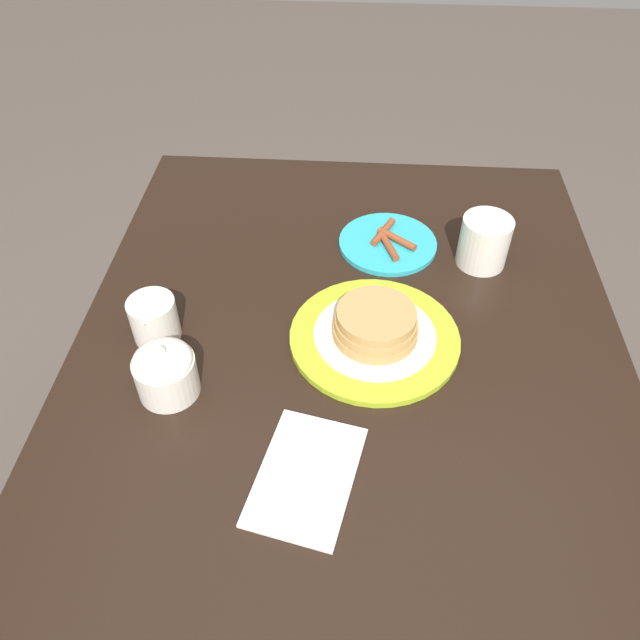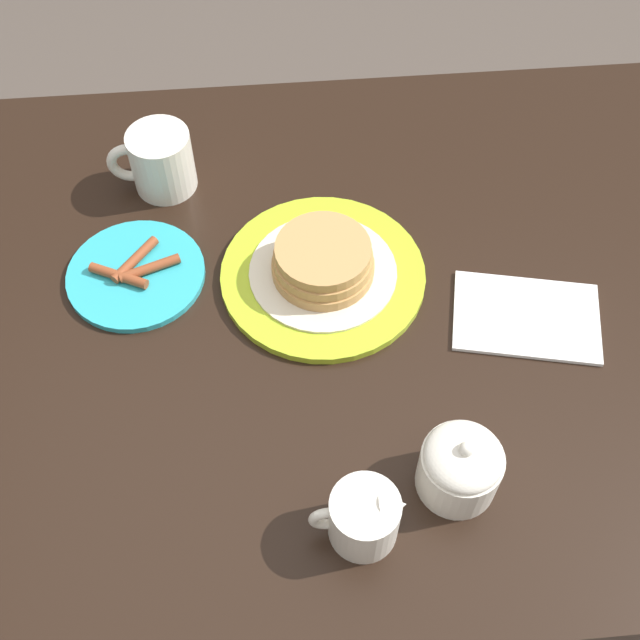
{
  "view_description": "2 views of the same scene",
  "coord_description": "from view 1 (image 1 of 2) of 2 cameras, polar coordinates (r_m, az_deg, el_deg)",
  "views": [
    {
      "loc": [
        -0.68,
        -0.0,
        1.5
      ],
      "look_at": [
        0.06,
        0.05,
        0.77
      ],
      "focal_mm": 35.0,
      "sensor_mm": 36.0,
      "label": 1
    },
    {
      "loc": [
        0.11,
        0.64,
        1.63
      ],
      "look_at": [
        0.06,
        0.05,
        0.77
      ],
      "focal_mm": 45.0,
      "sensor_mm": 36.0,
      "label": 2
    }
  ],
  "objects": [
    {
      "name": "pancake_plate",
      "position": [
        1.04,
        5.02,
        -1.02
      ],
      "size": [
        0.29,
        0.29,
        0.07
      ],
      "color": "#AAC628",
      "rests_on": "dining_table"
    },
    {
      "name": "side_plate_bacon",
      "position": [
        1.25,
        6.2,
        7.03
      ],
      "size": [
        0.19,
        0.19,
        0.02
      ],
      "color": "#2DADBC",
      "rests_on": "dining_table"
    },
    {
      "name": "dining_table",
      "position": [
        1.12,
        2.37,
        -7.66
      ],
      "size": [
        1.23,
        0.93,
        0.74
      ],
      "color": "black",
      "rests_on": "ground_plane"
    },
    {
      "name": "sugar_bowl",
      "position": [
        0.98,
        -13.99,
        -4.55
      ],
      "size": [
        0.1,
        0.1,
        0.1
      ],
      "color": "silver",
      "rests_on": "dining_table"
    },
    {
      "name": "coffee_mug",
      "position": [
        1.22,
        14.74,
        7.08
      ],
      "size": [
        0.13,
        0.09,
        0.1
      ],
      "color": "silver",
      "rests_on": "dining_table"
    },
    {
      "name": "napkin",
      "position": [
        0.89,
        -1.31,
        -14.03
      ],
      "size": [
        0.22,
        0.17,
        0.01
      ],
      "color": "white",
      "rests_on": "dining_table"
    },
    {
      "name": "creamer_pitcher",
      "position": [
        1.07,
        -14.98,
        0.14
      ],
      "size": [
        0.12,
        0.08,
        0.09
      ],
      "color": "silver",
      "rests_on": "dining_table"
    },
    {
      "name": "ground_plane",
      "position": [
        1.65,
        1.7,
        -20.76
      ],
      "size": [
        8.0,
        8.0,
        0.0
      ],
      "primitive_type": "plane",
      "color": "#51473F"
    }
  ]
}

